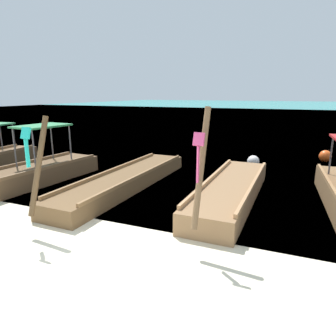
{
  "coord_description": "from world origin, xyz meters",
  "views": [
    {
      "loc": [
        3.26,
        -3.37,
        3.04
      ],
      "look_at": [
        0.0,
        4.44,
        0.95
      ],
      "focal_mm": 32.72,
      "sensor_mm": 36.0,
      "label": 1
    }
  ],
  "objects_px": {
    "longtail_boat_pink_ribbon": "(231,191)",
    "mooring_buoy_near": "(253,161)",
    "longtail_boat_turquoise_ribbon": "(126,180)",
    "longtail_boat_orange_ribbon": "(30,174)",
    "mooring_buoy_far": "(325,156)"
  },
  "relations": [
    {
      "from": "longtail_boat_pink_ribbon",
      "to": "mooring_buoy_near",
      "type": "distance_m",
      "value": 4.41
    },
    {
      "from": "longtail_boat_turquoise_ribbon",
      "to": "mooring_buoy_near",
      "type": "relative_size",
      "value": 14.58
    },
    {
      "from": "longtail_boat_turquoise_ribbon",
      "to": "mooring_buoy_near",
      "type": "xyz_separation_m",
      "value": [
        3.48,
        4.53,
        0.0
      ]
    },
    {
      "from": "longtail_boat_orange_ribbon",
      "to": "longtail_boat_pink_ribbon",
      "type": "xyz_separation_m",
      "value": [
        6.6,
        1.03,
        -0.07
      ]
    },
    {
      "from": "longtail_boat_orange_ribbon",
      "to": "mooring_buoy_far",
      "type": "bearing_deg",
      "value": 39.01
    },
    {
      "from": "mooring_buoy_far",
      "to": "longtail_boat_turquoise_ribbon",
      "type": "bearing_deg",
      "value": -133.04
    },
    {
      "from": "longtail_boat_turquoise_ribbon",
      "to": "mooring_buoy_far",
      "type": "relative_size",
      "value": 13.48
    },
    {
      "from": "longtail_boat_orange_ribbon",
      "to": "mooring_buoy_far",
      "type": "relative_size",
      "value": 10.94
    },
    {
      "from": "longtail_boat_pink_ribbon",
      "to": "mooring_buoy_far",
      "type": "relative_size",
      "value": 11.68
    },
    {
      "from": "mooring_buoy_far",
      "to": "longtail_boat_orange_ribbon",
      "type": "bearing_deg",
      "value": -140.99
    },
    {
      "from": "longtail_boat_pink_ribbon",
      "to": "mooring_buoy_near",
      "type": "bearing_deg",
      "value": 89.38
    },
    {
      "from": "longtail_boat_pink_ribbon",
      "to": "mooring_buoy_far",
      "type": "xyz_separation_m",
      "value": [
        2.9,
        6.67,
        -0.01
      ]
    },
    {
      "from": "longtail_boat_turquoise_ribbon",
      "to": "longtail_boat_orange_ribbon",
      "type": "bearing_deg",
      "value": -163.85
    },
    {
      "from": "longtail_boat_orange_ribbon",
      "to": "longtail_boat_turquoise_ribbon",
      "type": "bearing_deg",
      "value": 16.15
    },
    {
      "from": "longtail_boat_orange_ribbon",
      "to": "mooring_buoy_near",
      "type": "xyz_separation_m",
      "value": [
        6.65,
        5.45,
        -0.1
      ]
    }
  ]
}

